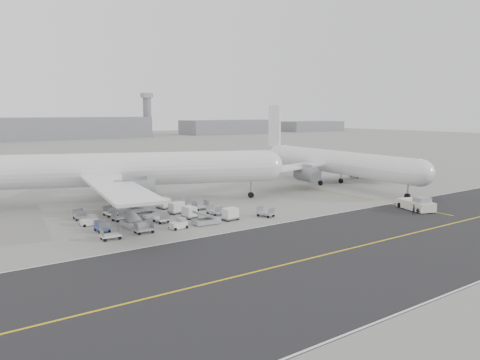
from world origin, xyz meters
TOP-DOWN VIEW (x-y plane):
  - ground at (0.00, 0.00)m, footprint 700.00×700.00m
  - taxiway at (5.02, -17.98)m, footprint 220.00×59.00m
  - horizon_buildings at (30.00, 260.00)m, footprint 520.00×28.00m
  - control_tower at (100.00, 265.00)m, footprint 7.00×7.00m
  - airliner_a at (-12.22, 28.39)m, footprint 62.40×61.09m
  - airliner_b at (38.59, 21.41)m, footprint 55.54×56.32m
  - pushback_tug at (28.83, -8.60)m, footprint 5.12×9.10m
  - jet_bridge at (46.02, 25.81)m, footprint 15.71×3.18m
  - gse_cluster at (-12.57, 11.53)m, footprint 28.82×23.27m
  - stray_dolly at (3.51, 2.94)m, footprint 2.34×3.10m
  - ground_crew_a at (24.98, -10.67)m, footprint 0.74×0.56m

SIDE VIEW (x-z plane):
  - ground at x=0.00m, z-range 0.00..0.00m
  - horizon_buildings at x=30.00m, z-range -14.00..14.00m
  - gse_cluster at x=-12.57m, z-range -1.04..1.04m
  - stray_dolly at x=3.51m, z-range -0.85..0.85m
  - taxiway at x=5.02m, z-range -0.01..0.03m
  - ground_crew_a at x=24.98m, z-range 0.00..1.81m
  - pushback_tug at x=28.83m, z-range -0.23..2.35m
  - jet_bridge at x=46.02m, z-range 1.17..7.11m
  - airliner_b at x=38.59m, z-range -4.12..15.31m
  - airliner_a at x=-12.22m, z-range -4.82..17.87m
  - control_tower at x=100.00m, z-range 0.63..31.88m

